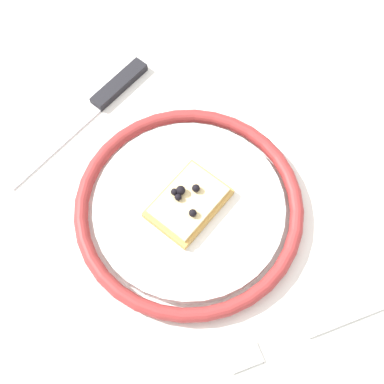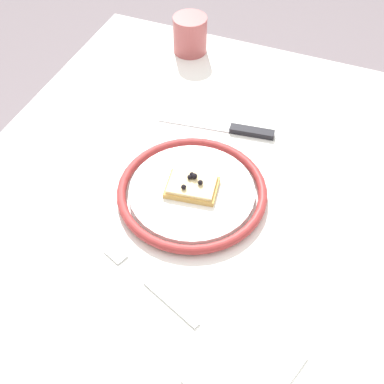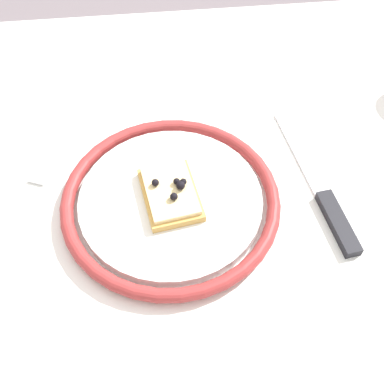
{
  "view_description": "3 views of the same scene",
  "coord_description": "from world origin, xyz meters",
  "px_view_note": "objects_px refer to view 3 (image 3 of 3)",
  "views": [
    {
      "loc": [
        -0.22,
        0.17,
        1.29
      ],
      "look_at": [
        -0.04,
        0.0,
        0.77
      ],
      "focal_mm": 47.03,
      "sensor_mm": 36.0,
      "label": 1
    },
    {
      "loc": [
        -0.57,
        -0.2,
        1.41
      ],
      "look_at": [
        -0.06,
        0.01,
        0.78
      ],
      "focal_mm": 45.86,
      "sensor_mm": 36.0,
      "label": 2
    },
    {
      "loc": [
        -0.05,
        -0.32,
        1.22
      ],
      "look_at": [
        -0.02,
        0.02,
        0.76
      ],
      "focal_mm": 43.56,
      "sensor_mm": 36.0,
      "label": 3
    }
  ],
  "objects_px": {
    "dining_table": "(204,249)",
    "knife": "(326,202)",
    "pizza_slice_near": "(171,193)",
    "fork": "(12,223)",
    "plate": "(171,200)"
  },
  "relations": [
    {
      "from": "dining_table",
      "to": "knife",
      "type": "xyz_separation_m",
      "value": [
        0.15,
        -0.0,
        0.1
      ]
    },
    {
      "from": "dining_table",
      "to": "pizza_slice_near",
      "type": "height_order",
      "value": "pizza_slice_near"
    },
    {
      "from": "knife",
      "to": "fork",
      "type": "xyz_separation_m",
      "value": [
        -0.39,
        0.01,
        -0.0
      ]
    },
    {
      "from": "fork",
      "to": "pizza_slice_near",
      "type": "bearing_deg",
      "value": 1.79
    },
    {
      "from": "dining_table",
      "to": "knife",
      "type": "relative_size",
      "value": 3.88
    },
    {
      "from": "dining_table",
      "to": "plate",
      "type": "height_order",
      "value": "plate"
    },
    {
      "from": "pizza_slice_near",
      "to": "plate",
      "type": "bearing_deg",
      "value": -136.54
    },
    {
      "from": "dining_table",
      "to": "knife",
      "type": "distance_m",
      "value": 0.18
    },
    {
      "from": "knife",
      "to": "dining_table",
      "type": "bearing_deg",
      "value": 178.25
    },
    {
      "from": "plate",
      "to": "knife",
      "type": "xyz_separation_m",
      "value": [
        0.19,
        -0.02,
        -0.01
      ]
    },
    {
      "from": "pizza_slice_near",
      "to": "knife",
      "type": "relative_size",
      "value": 0.41
    },
    {
      "from": "plate",
      "to": "dining_table",
      "type": "bearing_deg",
      "value": -18.33
    },
    {
      "from": "pizza_slice_near",
      "to": "knife",
      "type": "height_order",
      "value": "pizza_slice_near"
    },
    {
      "from": "plate",
      "to": "fork",
      "type": "distance_m",
      "value": 0.19
    },
    {
      "from": "dining_table",
      "to": "fork",
      "type": "bearing_deg",
      "value": 177.96
    }
  ]
}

